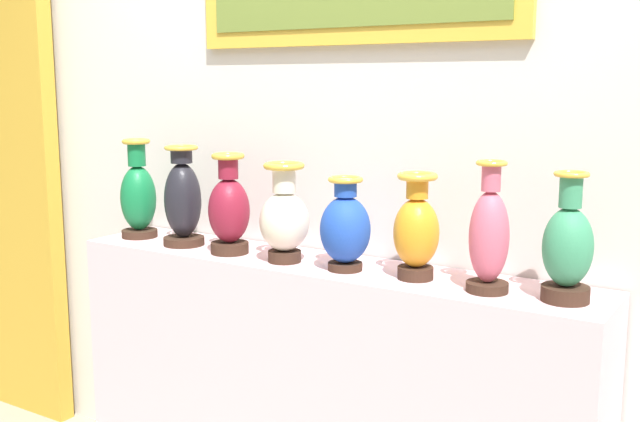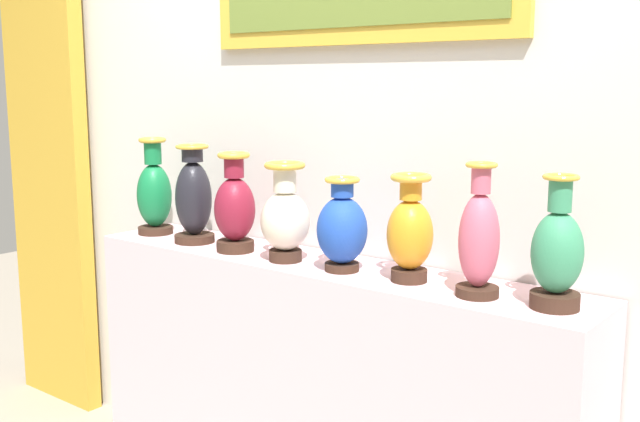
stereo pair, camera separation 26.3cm
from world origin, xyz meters
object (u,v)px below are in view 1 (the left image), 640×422
vase_emerald (138,196)px  vase_amber (416,230)px  vase_jade (568,248)px  vase_rose (489,237)px  vase_sapphire (345,228)px  vase_onyx (183,200)px  vase_ivory (284,218)px  vase_burgundy (229,210)px

vase_emerald → vase_amber: (1.25, -0.01, -0.01)m
vase_jade → vase_rose: bearing=-174.2°
vase_amber → vase_emerald: bearing=179.6°
vase_emerald → vase_sapphire: (0.99, -0.03, -0.03)m
vase_jade → vase_sapphire: bearing=-178.3°
vase_onyx → vase_amber: bearing=0.6°
vase_emerald → vase_rose: size_ratio=1.01×
vase_emerald → vase_sapphire: size_ratio=1.27×
vase_onyx → vase_rose: bearing=-0.6°
vase_sapphire → vase_rose: (0.50, -0.00, 0.02)m
vase_emerald → vase_amber: 1.25m
vase_ivory → vase_sapphire: size_ratio=1.11×
vase_burgundy → vase_ivory: 0.25m
vase_ivory → vase_jade: 0.97m
vase_emerald → vase_sapphire: bearing=-1.7°
vase_emerald → vase_burgundy: 0.50m
vase_onyx → vase_burgundy: 0.24m
vase_rose → vase_jade: vase_rose is taller
vase_ivory → vase_sapphire: bearing=2.1°
vase_jade → vase_onyx: bearing=-179.6°
vase_burgundy → vase_rose: vase_rose is taller
vase_ivory → vase_sapphire: vase_ivory is taller
vase_onyx → vase_emerald: bearing=175.9°
vase_jade → vase_amber: bearing=180.0°
vase_emerald → vase_jade: (1.72, -0.01, -0.01)m
vase_onyx → vase_jade: (1.46, 0.01, -0.02)m
vase_burgundy → vase_jade: (1.22, 0.03, -0.01)m
vase_onyx → vase_ivory: vase_onyx is taller
vase_ivory → vase_jade: size_ratio=0.93×
vase_rose → vase_sapphire: bearing=179.9°
vase_sapphire → vase_amber: size_ratio=0.92×
vase_sapphire → vase_jade: vase_jade is taller
vase_sapphire → vase_amber: vase_amber is taller
vase_burgundy → vase_sapphire: 0.49m
vase_ivory → vase_rose: (0.74, 0.01, 0.01)m
vase_amber → vase_rose: size_ratio=0.87×
vase_onyx → vase_sapphire: vase_onyx is taller
vase_emerald → vase_onyx: vase_emerald is taller
vase_burgundy → vase_ivory: vase_burgundy is taller
vase_onyx → vase_jade: vase_onyx is taller
vase_amber → vase_sapphire: bearing=-175.0°
vase_emerald → vase_onyx: size_ratio=1.04×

